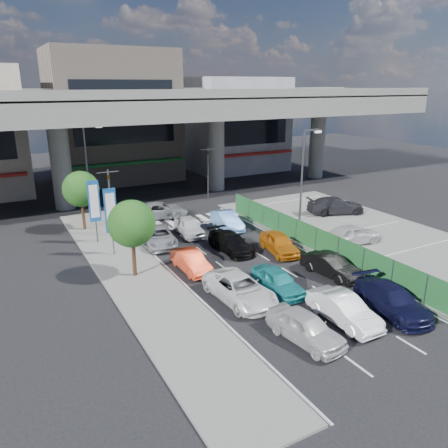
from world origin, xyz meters
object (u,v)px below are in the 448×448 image
parked_sedan_dgrey (336,206)px  wagon_silver_front_left (159,237)px  signboard_far (94,203)px  traffic_cone (321,235)px  hatch_white_back_mid (344,309)px  traffic_light_left (109,186)px  traffic_light_right (208,160)px  hatch_black_mid_right (331,266)px  signboard_near (111,213)px  sedan_black_mid (231,242)px  tree_far (81,189)px  sedan_white_mid_left (240,289)px  van_white_back_left (305,327)px  street_lamp_right (304,172)px  sedan_white_front_mid (189,227)px  street_lamp_left (89,163)px  taxi_teal_mid (278,281)px  minivan_navy_back (392,300)px  tree_near (132,224)px  parked_sedan_white (352,234)px  taxi_orange_right (279,243)px  kei_truck_front_right (227,220)px  taxi_orange_left (191,261)px  crossing_wagon_silver (160,210)px

parked_sedan_dgrey → wagon_silver_front_left: bearing=109.5°
signboard_far → traffic_cone: bearing=-26.3°
hatch_white_back_mid → traffic_light_left: bearing=110.8°
traffic_light_right → hatch_black_mid_right: bearing=-95.5°
signboard_near → sedan_black_mid: 8.38m
tree_far → sedan_white_mid_left: tree_far is taller
van_white_back_left → hatch_black_mid_right: (5.86, 4.87, -0.04)m
van_white_back_left → sedan_black_mid: (2.57, 11.40, -0.05)m
street_lamp_right → sedan_white_front_mid: bearing=156.4°
traffic_light_right → signboard_near: 16.83m
traffic_light_right → hatch_black_mid_right: 20.89m
street_lamp_left → taxi_teal_mid: 20.99m
hatch_white_back_mid → minivan_navy_back: bearing=-7.8°
tree_far → tree_near: bearing=-85.6°
parked_sedan_white → wagon_silver_front_left: bearing=68.6°
tree_near → wagon_silver_front_left: tree_near is taller
sedan_white_front_mid → traffic_light_left: bearing=160.5°
street_lamp_left → parked_sedan_dgrey: size_ratio=1.57×
van_white_back_left → minivan_navy_back: bearing=-8.3°
traffic_light_right → sedan_white_mid_left: 22.54m
taxi_orange_right → traffic_light_right: bearing=91.5°
taxi_teal_mid → taxi_orange_right: (3.60, 4.88, 0.03)m
sedan_white_front_mid → traffic_cone: (8.13, -5.87, -0.26)m
tree_far → wagon_silver_front_left: tree_far is taller
parked_sedan_dgrey → street_lamp_left: bearing=83.5°
sedan_black_mid → kei_truck_front_right: 5.01m
minivan_navy_back → taxi_teal_mid: bearing=138.4°
hatch_black_mid_right → traffic_cone: size_ratio=5.74×
van_white_back_left → hatch_black_mid_right: bearing=31.8°
taxi_orange_left → kei_truck_front_right: bearing=45.4°
hatch_white_back_mid → crossing_wagon_silver: size_ratio=0.85×
taxi_teal_mid → signboard_far: bearing=119.9°
wagon_silver_front_left → parked_sedan_white: 14.02m
street_lamp_left → tree_near: (-0.67, -14.00, -1.38)m
sedan_white_mid_left → wagon_silver_front_left: bearing=91.7°
minivan_navy_back → signboard_near: bearing=135.2°
street_lamp_left → taxi_orange_left: size_ratio=2.10×
parked_sedan_white → hatch_black_mid_right: bearing=131.1°
street_lamp_right → crossing_wagon_silver: 12.94m
hatch_white_back_mid → taxi_orange_left: hatch_white_back_mid is taller
traffic_light_left → van_white_back_left: size_ratio=1.28×
hatch_white_back_mid → taxi_teal_mid: hatch_white_back_mid is taller
tree_near → hatch_white_back_mid: size_ratio=1.15×
traffic_light_left → hatch_white_back_mid: bearing=-70.0°
van_white_back_left → sedan_black_mid: van_white_back_left is taller
street_lamp_right → street_lamp_left: 18.06m
kei_truck_front_right → crossing_wagon_silver: size_ratio=0.85×
traffic_light_left → sedan_white_mid_left: size_ratio=1.05×
van_white_back_left → taxi_orange_left: (-1.29, 9.64, -0.06)m
tree_near → van_white_back_left: bearing=-65.9°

